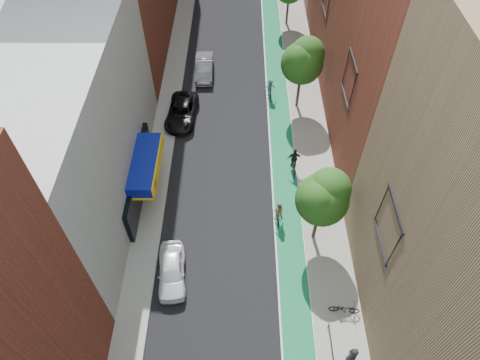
{
  "coord_description": "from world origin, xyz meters",
  "views": [
    {
      "loc": [
        0.59,
        -6.06,
        25.37
      ],
      "look_at": [
        0.52,
        13.99,
        1.5
      ],
      "focal_mm": 32.0,
      "sensor_mm": 36.0,
      "label": 1
    }
  ],
  "objects_px": {
    "parked_car_white": "(172,271)",
    "cyclist_lane_mid": "(294,163)",
    "cyclist_lane_far": "(270,90)",
    "cyclist_lane_near": "(278,214)",
    "parked_car_silver": "(204,68)",
    "pedestrian": "(353,356)",
    "parked_car_black": "(182,112)"
  },
  "relations": [
    {
      "from": "parked_car_black",
      "to": "parked_car_silver",
      "type": "xyz_separation_m",
      "value": [
        1.6,
        6.4,
        0.05
      ]
    },
    {
      "from": "parked_car_white",
      "to": "parked_car_silver",
      "type": "bearing_deg",
      "value": 81.97
    },
    {
      "from": "cyclist_lane_mid",
      "to": "parked_car_white",
      "type": "bearing_deg",
      "value": 45.45
    },
    {
      "from": "parked_car_white",
      "to": "cyclist_lane_far",
      "type": "distance_m",
      "value": 19.58
    },
    {
      "from": "parked_car_white",
      "to": "cyclist_lane_near",
      "type": "bearing_deg",
      "value": 26.14
    },
    {
      "from": "parked_car_white",
      "to": "cyclist_lane_near",
      "type": "height_order",
      "value": "cyclist_lane_near"
    },
    {
      "from": "cyclist_lane_near",
      "to": "pedestrian",
      "type": "distance_m",
      "value": 10.39
    },
    {
      "from": "cyclist_lane_far",
      "to": "pedestrian",
      "type": "xyz_separation_m",
      "value": [
        3.6,
        -23.63,
        0.14
      ]
    },
    {
      "from": "cyclist_lane_near",
      "to": "cyclist_lane_far",
      "type": "distance_m",
      "value": 13.88
    },
    {
      "from": "cyclist_lane_mid",
      "to": "pedestrian",
      "type": "xyz_separation_m",
      "value": [
        2.1,
        -14.61,
        0.13
      ]
    },
    {
      "from": "parked_car_white",
      "to": "parked_car_black",
      "type": "bearing_deg",
      "value": 87.03
    },
    {
      "from": "parked_car_black",
      "to": "cyclist_lane_mid",
      "type": "relative_size",
      "value": 2.33
    },
    {
      "from": "pedestrian",
      "to": "parked_car_silver",
      "type": "bearing_deg",
      "value": -148.73
    },
    {
      "from": "cyclist_lane_mid",
      "to": "parked_car_black",
      "type": "bearing_deg",
      "value": -35.08
    },
    {
      "from": "parked_car_white",
      "to": "parked_car_silver",
      "type": "relative_size",
      "value": 0.91
    },
    {
      "from": "parked_car_black",
      "to": "cyclist_lane_near",
      "type": "relative_size",
      "value": 2.6
    },
    {
      "from": "cyclist_lane_mid",
      "to": "pedestrian",
      "type": "relative_size",
      "value": 1.34
    },
    {
      "from": "cyclist_lane_far",
      "to": "cyclist_lane_mid",
      "type": "bearing_deg",
      "value": 90.1
    },
    {
      "from": "parked_car_black",
      "to": "pedestrian",
      "type": "relative_size",
      "value": 3.13
    },
    {
      "from": "parked_car_white",
      "to": "cyclist_lane_mid",
      "type": "relative_size",
      "value": 1.9
    },
    {
      "from": "parked_car_white",
      "to": "cyclist_lane_far",
      "type": "bearing_deg",
      "value": 63.11
    },
    {
      "from": "cyclist_lane_mid",
      "to": "cyclist_lane_far",
      "type": "height_order",
      "value": "cyclist_lane_mid"
    },
    {
      "from": "parked_car_white",
      "to": "pedestrian",
      "type": "relative_size",
      "value": 2.56
    },
    {
      "from": "pedestrian",
      "to": "parked_car_black",
      "type": "bearing_deg",
      "value": -139.77
    },
    {
      "from": "pedestrian",
      "to": "cyclist_lane_mid",
      "type": "bearing_deg",
      "value": -160.43
    },
    {
      "from": "cyclist_lane_near",
      "to": "parked_car_white",
      "type": "bearing_deg",
      "value": 26.85
    },
    {
      "from": "parked_car_silver",
      "to": "cyclist_lane_mid",
      "type": "bearing_deg",
      "value": -59.99
    },
    {
      "from": "parked_car_silver",
      "to": "cyclist_lane_near",
      "type": "relative_size",
      "value": 2.34
    },
    {
      "from": "cyclist_lane_near",
      "to": "cyclist_lane_far",
      "type": "height_order",
      "value": "cyclist_lane_near"
    },
    {
      "from": "parked_car_white",
      "to": "cyclist_lane_near",
      "type": "relative_size",
      "value": 2.13
    },
    {
      "from": "parked_car_silver",
      "to": "cyclist_lane_far",
      "type": "relative_size",
      "value": 2.42
    },
    {
      "from": "parked_car_silver",
      "to": "cyclist_lane_far",
      "type": "bearing_deg",
      "value": -30.91
    }
  ]
}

